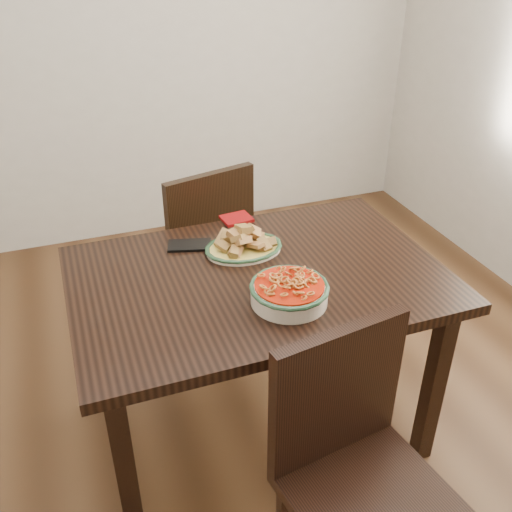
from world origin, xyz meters
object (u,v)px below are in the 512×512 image
object	(u,v)px
fish_plate	(244,240)
noodle_bowl	(289,290)
dining_table	(258,296)
chair_near	(355,462)
chair_far	(201,245)
smartphone	(190,245)

from	to	relation	value
fish_plate	noodle_bowl	xyz separation A→B (m)	(0.03, -0.35, -0.00)
dining_table	chair_near	size ratio (longest dim) A/B	1.43
noodle_bowl	chair_near	bearing A→B (deg)	-87.71
chair_far	smartphone	bearing A→B (deg)	56.65
chair_near	fish_plate	world-z (taller)	chair_near
chair_far	noodle_bowl	size ratio (longest dim) A/B	3.49
chair_far	smartphone	xyz separation A→B (m)	(-0.15, -0.43, 0.26)
noodle_bowl	smartphone	world-z (taller)	noodle_bowl
dining_table	chair_near	bearing A→B (deg)	-85.18
dining_table	chair_far	bearing A→B (deg)	92.15
dining_table	noodle_bowl	size ratio (longest dim) A/B	4.98
chair_near	smartphone	size ratio (longest dim) A/B	5.59
smartphone	dining_table	bearing A→B (deg)	-41.33
fish_plate	smartphone	size ratio (longest dim) A/B	1.76
dining_table	chair_far	xyz separation A→B (m)	(-0.03, 0.69, -0.16)
noodle_bowl	smartphone	distance (m)	0.50
chair_near	smartphone	world-z (taller)	chair_near
noodle_bowl	chair_far	bearing A→B (deg)	94.02
dining_table	fish_plate	size ratio (longest dim) A/B	4.54
chair_far	smartphone	size ratio (longest dim) A/B	5.59
fish_plate	smartphone	bearing A→B (deg)	150.74
chair_near	fish_plate	size ratio (longest dim) A/B	3.18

